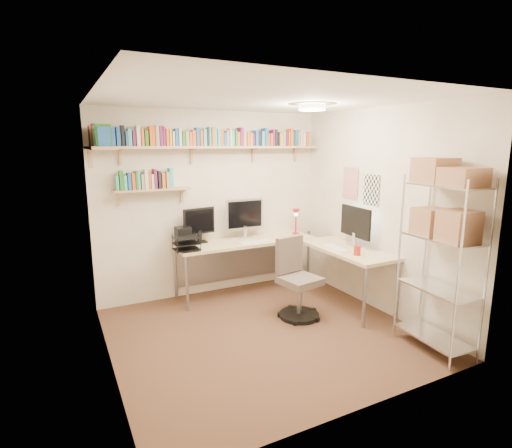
{
  "coord_description": "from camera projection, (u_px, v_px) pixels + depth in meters",
  "views": [
    {
      "loc": [
        -1.95,
        -3.63,
        2.05
      ],
      "look_at": [
        0.18,
        0.55,
        1.12
      ],
      "focal_mm": 28.0,
      "sensor_mm": 36.0,
      "label": 1
    }
  ],
  "objects": [
    {
      "name": "wire_rack",
      "position": [
        444.0,
        213.0,
        3.81
      ],
      "size": [
        0.44,
        0.79,
        1.93
      ],
      "rotation": [
        0.0,
        0.0,
        -0.09
      ],
      "color": "silver",
      "rests_on": "ground"
    },
    {
      "name": "corner_desk",
      "position": [
        263.0,
        244.0,
        5.35
      ],
      "size": [
        2.33,
        1.97,
        1.32
      ],
      "color": "beige",
      "rests_on": "ground"
    },
    {
      "name": "room_shell",
      "position": [
        265.0,
        194.0,
        4.14
      ],
      "size": [
        3.24,
        3.04,
        2.52
      ],
      "color": "beige",
      "rests_on": "ground"
    },
    {
      "name": "wall_shelves",
      "position": [
        186.0,
        147.0,
        4.99
      ],
      "size": [
        3.12,
        1.09,
        0.79
      ],
      "color": "tan",
      "rests_on": "ground"
    },
    {
      "name": "ground",
      "position": [
        264.0,
        333.0,
        4.44
      ],
      "size": [
        3.2,
        3.2,
        0.0
      ],
      "primitive_type": "plane",
      "color": "#45291D",
      "rests_on": "ground"
    },
    {
      "name": "office_chair",
      "position": [
        297.0,
        284.0,
        4.8
      ],
      "size": [
        0.51,
        0.51,
        0.96
      ],
      "rotation": [
        0.0,
        0.0,
        0.17
      ],
      "color": "black",
      "rests_on": "ground"
    }
  ]
}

